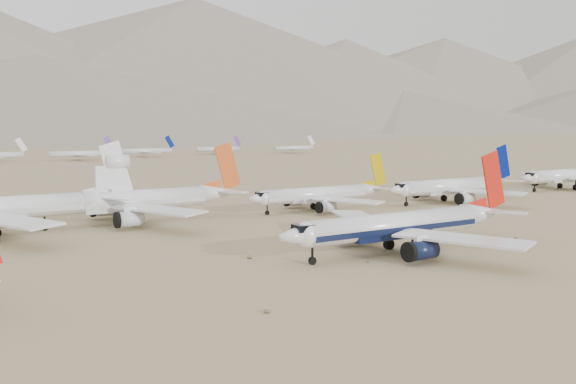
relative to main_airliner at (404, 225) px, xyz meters
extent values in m
plane|color=olive|center=(3.50, -4.60, -4.98)|extent=(7000.00, 7000.00, 0.00)
cylinder|color=white|center=(-2.32, 0.00, 0.22)|extent=(38.27, 4.52, 4.52)
cube|color=#0E1634|center=(-2.32, 0.00, -0.34)|extent=(37.51, 4.59, 1.02)
sphere|color=white|center=(-21.45, 0.00, 0.22)|extent=(4.52, 4.52, 4.52)
cube|color=black|center=(-22.13, 0.00, 1.47)|extent=(3.17, 2.94, 1.13)
cone|color=white|center=(21.34, 0.00, 0.56)|extent=(9.57, 4.52, 4.52)
cube|color=white|center=(0.64, -13.42, -0.57)|extent=(14.78, 23.29, 0.71)
cube|color=white|center=(23.20, -4.40, 1.13)|extent=(6.08, 7.94, 0.27)
cylinder|color=#0E1634|center=(-4.44, -9.41, -2.61)|extent=(5.32, 3.26, 3.26)
cube|color=white|center=(0.64, 13.42, -0.57)|extent=(14.78, 23.29, 0.71)
cube|color=white|center=(23.20, 4.40, 1.13)|extent=(6.08, 7.94, 0.27)
cylinder|color=#0E1634|center=(-4.44, 9.41, -2.61)|extent=(5.32, 3.26, 3.26)
cube|color=red|center=(23.99, 0.00, 7.16)|extent=(7.25, 0.36, 11.95)
cylinder|color=black|center=(-20.32, 0.00, -4.30)|extent=(1.36, 0.57, 1.36)
cylinder|color=black|center=(-0.72, -3.17, -4.03)|extent=(1.90, 1.13, 1.90)
cylinder|color=black|center=(-0.72, 3.17, -4.03)|extent=(1.90, 1.13, 1.90)
cylinder|color=white|center=(60.99, 47.44, -0.07)|extent=(35.23, 4.27, 4.27)
cube|color=silver|center=(60.99, 47.44, -0.60)|extent=(34.52, 4.33, 0.96)
sphere|color=white|center=(43.37, 47.44, -0.07)|extent=(4.27, 4.27, 4.27)
cube|color=black|center=(42.73, 47.44, 1.10)|extent=(2.99, 2.78, 1.07)
cone|color=white|center=(82.76, 47.44, 0.25)|extent=(8.81, 4.27, 4.27)
cube|color=white|center=(63.71, 35.03, -0.82)|extent=(13.61, 21.44, 0.66)
cube|color=white|center=(84.47, 43.37, 0.78)|extent=(5.59, 7.31, 0.26)
cylinder|color=silver|center=(59.03, 38.73, -2.74)|extent=(4.89, 3.07, 3.07)
cube|color=white|center=(63.71, 59.85, -0.82)|extent=(13.61, 21.44, 0.66)
cube|color=white|center=(84.47, 51.51, 0.78)|extent=(5.59, 7.31, 0.26)
cylinder|color=silver|center=(59.03, 56.15, -2.74)|extent=(4.89, 3.07, 3.07)
cube|color=#001166|center=(85.21, 47.44, 6.35)|extent=(6.68, 0.34, 11.00)
cylinder|color=black|center=(44.44, 47.44, -4.34)|extent=(1.28, 0.53, 1.28)
cylinder|color=black|center=(62.46, 44.45, -4.08)|extent=(1.79, 1.07, 1.79)
cylinder|color=black|center=(62.46, 50.43, -4.08)|extent=(1.79, 1.07, 1.79)
cylinder|color=white|center=(17.49, 53.88, -0.53)|extent=(31.87, 3.87, 3.87)
cube|color=silver|center=(17.49, 53.88, -1.01)|extent=(31.23, 3.93, 0.87)
sphere|color=white|center=(1.56, 53.88, -0.53)|extent=(3.87, 3.87, 3.87)
cube|color=black|center=(0.98, 53.88, 0.54)|extent=(2.71, 2.52, 0.97)
cone|color=white|center=(37.19, 53.88, -0.24)|extent=(7.97, 3.87, 3.87)
cube|color=white|center=(19.95, 42.65, -1.20)|extent=(12.31, 19.39, 0.60)
cube|color=white|center=(38.74, 50.20, 0.25)|extent=(5.06, 6.61, 0.23)
cylinder|color=silver|center=(15.72, 46.00, -2.95)|extent=(4.43, 2.79, 2.79)
cube|color=white|center=(19.95, 65.11, -1.20)|extent=(12.31, 19.39, 0.60)
cube|color=white|center=(38.74, 57.56, 0.25)|extent=(5.06, 6.61, 0.23)
cylinder|color=silver|center=(15.72, 61.77, -2.95)|extent=(4.43, 2.79, 2.79)
cube|color=#C6A508|center=(39.40, 53.88, 5.28)|extent=(6.04, 0.31, 9.95)
cylinder|color=black|center=(2.53, 53.88, -4.40)|extent=(1.16, 0.48, 1.16)
cylinder|color=black|center=(18.82, 51.17, -4.17)|extent=(1.63, 0.97, 1.63)
cylinder|color=black|center=(18.82, 56.59, -4.17)|extent=(1.63, 0.97, 1.63)
cylinder|color=white|center=(-32.64, 59.65, 0.50)|extent=(39.02, 4.77, 4.77)
cube|color=silver|center=(-32.64, 59.65, -0.09)|extent=(38.24, 4.84, 1.07)
sphere|color=white|center=(-52.15, 59.65, 0.50)|extent=(4.77, 4.77, 4.77)
cube|color=black|center=(-52.87, 59.65, 1.81)|extent=(3.34, 3.10, 1.19)
cone|color=white|center=(-8.53, 59.65, 0.86)|extent=(9.75, 4.77, 4.77)
cube|color=white|center=(-29.63, 45.88, -0.33)|extent=(15.07, 23.75, 0.74)
cube|color=white|center=(-6.63, 55.14, 1.46)|extent=(6.19, 8.10, 0.29)
cylinder|color=silver|center=(-34.81, 49.98, -2.48)|extent=(5.42, 3.43, 3.43)
cube|color=white|center=(-29.63, 73.41, -0.33)|extent=(15.07, 23.75, 0.74)
cube|color=white|center=(-6.63, 64.15, 1.46)|extent=(6.19, 8.10, 0.29)
cylinder|color=silver|center=(-34.81, 69.31, -2.48)|extent=(5.42, 3.43, 3.43)
cube|color=#CE4E1C|center=(-5.82, 59.65, 7.62)|extent=(7.39, 0.38, 12.18)
cylinder|color=black|center=(-50.96, 59.65, -4.27)|extent=(1.43, 0.60, 1.43)
cylinder|color=black|center=(-31.02, 56.31, -3.98)|extent=(2.00, 1.19, 2.00)
cylinder|color=black|center=(-31.02, 62.98, -3.98)|extent=(2.00, 1.19, 2.00)
cone|color=white|center=(-37.67, 59.38, 1.06)|extent=(10.29, 4.93, 4.93)
cube|color=white|center=(-59.94, 44.91, -0.17)|extent=(15.90, 25.06, 0.77)
cube|color=white|center=(-35.67, 54.64, 1.67)|extent=(6.54, 8.54, 0.30)
cube|color=white|center=(-35.67, 64.12, 1.67)|extent=(6.54, 8.54, 0.30)
cube|color=white|center=(-34.81, 59.38, 8.17)|extent=(7.80, 0.39, 12.86)
cylinder|color=white|center=(-34.53, 59.38, 9.76)|extent=(5.15, 3.19, 3.19)
cylinder|color=white|center=(124.08, 51.90, 0.05)|extent=(36.25, 4.38, 4.38)
cube|color=silver|center=(124.08, 51.90, -0.49)|extent=(35.53, 4.44, 0.99)
sphere|color=white|center=(105.95, 51.90, 0.05)|extent=(4.38, 4.38, 4.38)
cube|color=black|center=(105.29, 51.90, 1.26)|extent=(3.06, 2.85, 1.09)
cube|color=white|center=(126.88, 64.66, -0.71)|extent=(14.00, 22.06, 0.68)
cylinder|color=silver|center=(122.06, 60.85, -2.69)|extent=(5.03, 3.15, 3.15)
cylinder|color=black|center=(107.05, 51.90, -4.32)|extent=(1.31, 0.55, 1.31)
cylinder|color=black|center=(125.59, 48.83, -4.06)|extent=(1.84, 1.09, 1.84)
cylinder|color=black|center=(125.59, 54.96, -4.06)|extent=(1.84, 1.09, 1.84)
cube|color=white|center=(-9.56, 326.93, 5.18)|extent=(7.14, 0.35, 8.99)
cylinder|color=silver|center=(22.89, 315.72, -0.73)|extent=(37.46, 3.70, 3.70)
cube|color=#603994|center=(40.52, 315.72, 5.53)|extent=(7.46, 0.37, 9.40)
cube|color=silver|center=(22.89, 306.03, -1.29)|extent=(9.87, 17.24, 0.37)
cube|color=silver|center=(22.89, 325.42, -1.29)|extent=(9.87, 17.24, 0.37)
cylinder|color=silver|center=(71.10, 333.40, -0.80)|extent=(35.94, 3.55, 3.55)
cube|color=#001166|center=(88.02, 333.40, 5.20)|extent=(7.16, 0.36, 9.01)
cube|color=silver|center=(71.10, 324.10, -1.34)|extent=(9.47, 16.54, 0.36)
cube|color=silver|center=(71.10, 342.70, -1.34)|extent=(9.47, 16.54, 0.36)
cylinder|color=silver|center=(127.41, 337.83, -0.91)|extent=(33.75, 3.34, 3.34)
cube|color=#603994|center=(143.29, 337.83, 4.72)|extent=(6.72, 0.33, 8.46)
cube|color=silver|center=(127.41, 329.09, -1.41)|extent=(8.89, 15.54, 0.33)
cube|color=silver|center=(127.41, 346.56, -1.41)|extent=(8.89, 15.54, 0.33)
cylinder|color=silver|center=(184.07, 322.95, -0.93)|extent=(33.47, 3.31, 3.31)
cube|color=white|center=(199.82, 322.95, 4.66)|extent=(6.67, 0.33, 8.40)
cube|color=silver|center=(184.07, 314.28, -1.42)|extent=(8.82, 15.41, 0.33)
cube|color=silver|center=(184.07, 331.61, -1.42)|extent=(8.82, 15.41, 0.33)
cone|color=slate|center=(203.50, 1475.40, 115.02)|extent=(1824.00, 1824.00, 240.00)
cone|color=slate|center=(703.50, 1655.40, 185.02)|extent=(2356.00, 2356.00, 380.00)
cone|color=slate|center=(1203.50, 1595.40, 140.02)|extent=(1682.00, 1682.00, 290.00)
cone|color=slate|center=(1803.50, 1745.40, 170.02)|extent=(2380.00, 2380.00, 350.00)
cone|color=slate|center=(153.50, 1095.40, 65.02)|extent=(1260.00, 1260.00, 140.00)
cone|color=slate|center=(1003.50, 1095.40, 45.02)|extent=(900.00, 900.00, 100.00)
ellipsoid|color=brown|center=(-40.60, -19.50, -4.73)|extent=(0.84, 0.84, 0.46)
ellipsoid|color=brown|center=(-26.90, 9.80, -4.69)|extent=(0.98, 0.98, 0.54)
ellipsoid|color=brown|center=(27.90, -3.00, -4.73)|extent=(0.84, 0.84, 0.46)
ellipsoid|color=brown|center=(41.60, 26.30, -4.69)|extent=(0.98, 0.98, 0.54)
ellipsoid|color=brown|center=(-11.32, -3.72, -4.80)|extent=(0.59, 0.59, 0.32)
camera|label=1|loc=(-80.07, -87.02, 18.85)|focal=40.00mm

